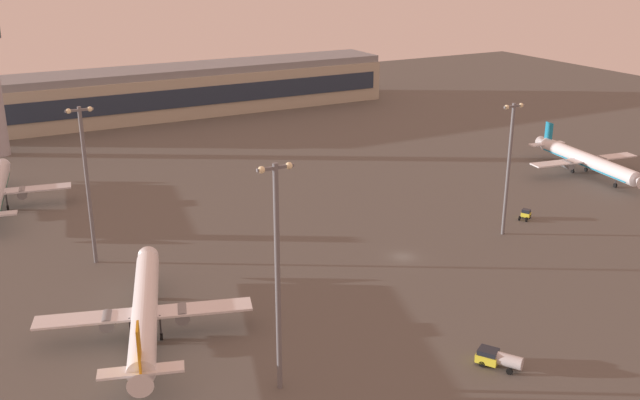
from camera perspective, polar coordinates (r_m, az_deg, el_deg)
ground_plane at (r=138.18m, az=6.53°, el=-4.43°), size 416.00×416.00×0.00m
terminal_building at (r=258.29m, az=-10.58°, el=8.46°), size 145.61×22.40×16.40m
airplane_mid_apron at (r=112.48m, az=-13.56°, el=-8.47°), size 31.44×40.01×10.49m
airplane_far_stand at (r=197.18m, az=20.10°, el=2.96°), size 30.51×39.06×10.03m
pushback_tug at (r=161.73m, az=15.83°, el=-1.06°), size 3.56×3.05×2.05m
fuel_truck at (r=105.96m, az=13.76°, el=-11.95°), size 5.14×6.45×2.35m
apron_light_east at (r=147.55m, az=14.60°, el=2.94°), size 4.80×0.90×26.93m
apron_light_west at (r=135.59m, az=-17.81°, el=1.71°), size 4.80×0.90×29.22m
apron_light_central at (r=91.19m, az=-3.35°, el=-5.31°), size 4.80×0.90×31.03m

